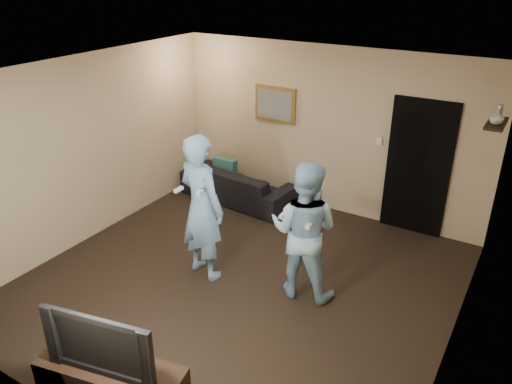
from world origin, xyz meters
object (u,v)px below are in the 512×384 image
Objects in this scene: sofa at (238,184)px; television at (105,339)px; wii_player_right at (304,231)px; wii_player_left at (202,207)px.

sofa is 1.88× the size of television.
wii_player_right is (2.07, -1.77, 0.56)m from sofa.
television is (1.41, -4.21, 0.50)m from sofa.
sofa is 4.47m from television.
wii_player_left is 1.29m from wii_player_right.
television is at bearing -105.18° from wii_player_right.
wii_player_left is (-0.60, 2.17, 0.15)m from television.
wii_player_right is at bearing 63.21° from television.
wii_player_left is at bearing -167.63° from wii_player_right.
wii_player_left reaches higher than wii_player_right.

